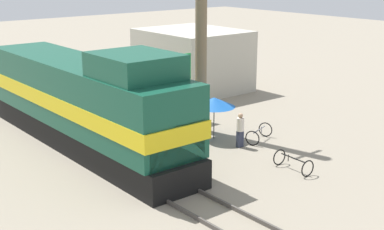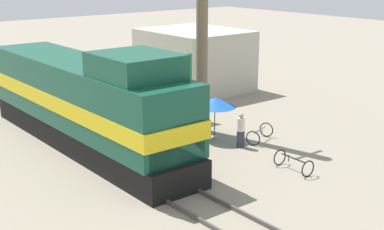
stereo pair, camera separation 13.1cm
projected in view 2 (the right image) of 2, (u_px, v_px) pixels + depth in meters
ground_plane at (134, 172)px, 21.46m from camera, size 120.00×120.00×0.00m
rail_near at (119, 174)px, 21.00m from camera, size 0.08×28.79×0.15m
rail_far at (149, 166)px, 21.87m from camera, size 0.08×28.79×0.15m
locomotive at (88, 103)px, 23.61m from camera, size 2.94×14.50×4.84m
utility_pole at (202, 8)px, 25.06m from camera, size 1.80×0.56×11.98m
vendor_umbrella at (215, 102)px, 25.05m from camera, size 2.00×2.00×2.01m
billboard_sign at (177, 73)px, 27.58m from camera, size 2.00×0.12×3.54m
shrub_cluster at (198, 129)px, 25.60m from camera, size 0.84×0.84×0.84m
person_bystander at (241, 129)px, 24.09m from camera, size 0.34×0.34×1.60m
bicycle at (260, 134)px, 25.05m from camera, size 1.73×1.22×0.70m
bicycle_spare at (293, 163)px, 21.45m from camera, size 0.78×1.65×0.69m
building_block_distant at (194, 60)px, 35.03m from camera, size 5.42×6.46×3.91m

